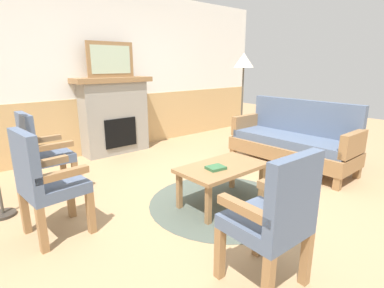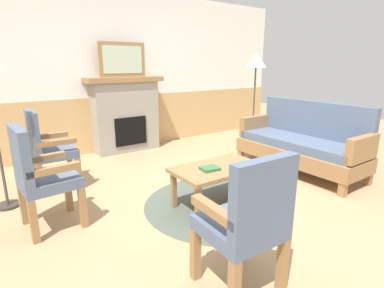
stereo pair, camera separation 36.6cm
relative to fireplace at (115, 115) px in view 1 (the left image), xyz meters
name	(u,v)px [view 1 (the left image)]	position (x,y,z in m)	size (l,w,h in m)	color
ground_plane	(211,195)	(0.00, -2.35, -0.65)	(14.00, 14.00, 0.00)	tan
wall_back	(105,75)	(0.00, 0.25, 0.66)	(7.20, 0.14, 2.70)	white
fireplace	(115,115)	(0.00, 0.00, 0.00)	(1.30, 0.44, 1.28)	gray
framed_picture	(111,60)	(0.00, 0.00, 0.91)	(0.80, 0.04, 0.56)	olive
couch	(293,141)	(1.61, -2.42, -0.26)	(0.70, 1.80, 0.98)	olive
coffee_table	(222,170)	(-0.07, -2.58, -0.27)	(0.96, 0.56, 0.44)	olive
round_rug	(221,203)	(-0.07, -2.58, -0.65)	(1.60, 1.60, 0.01)	#4C564C
book_on_table	(216,168)	(-0.21, -2.61, -0.20)	(0.18, 0.15, 0.03)	#33663D
armchair_near_fireplace	(41,151)	(-1.46, -1.06, -0.11)	(0.48, 0.48, 0.98)	olive
armchair_by_window_left	(45,179)	(-1.69, -2.02, -0.11)	(0.51, 0.51, 0.98)	olive
armchair_front_left	(274,216)	(-0.75, -3.68, -0.11)	(0.50, 0.50, 0.98)	olive
floor_lamp_by_couch	(244,66)	(1.97, -1.13, 0.80)	(0.36, 0.36, 1.68)	#332D28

